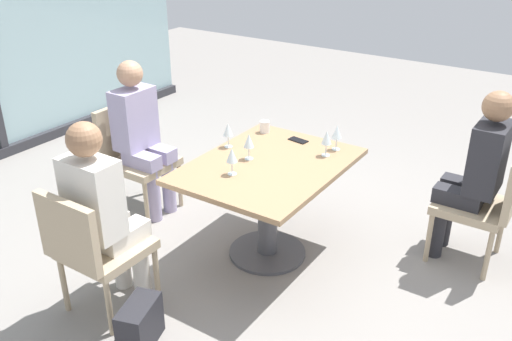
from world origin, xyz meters
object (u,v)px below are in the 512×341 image
at_px(wine_glass_1, 327,138).
at_px(coffee_cup, 265,127).
at_px(chair_far_left, 93,246).
at_px(wine_glass_4, 228,130).
at_px(person_near_window, 141,132).
at_px(wine_glass_2, 249,141).
at_px(dining_table_main, 268,187).
at_px(wine_glass_0, 232,156).
at_px(handbag_0, 140,324).
at_px(wine_glass_3, 337,132).
at_px(chair_front_right, 487,200).
at_px(cell_phone_on_table, 298,140).
at_px(person_front_right, 476,169).
at_px(person_far_left, 102,208).
at_px(chair_near_window, 134,152).

distance_m(wine_glass_1, coffee_cup, 0.62).
height_order(chair_far_left, wine_glass_1, wine_glass_1).
distance_m(wine_glass_4, coffee_cup, 0.40).
xyz_separation_m(person_near_window, wine_glass_2, (-0.01, -1.04, 0.16)).
height_order(dining_table_main, wine_glass_2, wine_glass_2).
relative_size(wine_glass_0, coffee_cup, 2.06).
distance_m(wine_glass_4, handbag_0, 1.48).
relative_size(wine_glass_3, wine_glass_4, 1.00).
height_order(chair_front_right, cell_phone_on_table, chair_front_right).
height_order(wine_glass_0, wine_glass_3, same).
bearing_deg(dining_table_main, wine_glass_0, 158.60).
relative_size(wine_glass_3, cell_phone_on_table, 1.28).
relative_size(person_front_right, cell_phone_on_table, 8.75).
bearing_deg(dining_table_main, wine_glass_4, 78.52).
bearing_deg(wine_glass_4, wine_glass_3, -59.94).
xyz_separation_m(coffee_cup, handbag_0, (-1.65, -0.22, -0.64)).
relative_size(person_near_window, wine_glass_1, 6.81).
distance_m(person_far_left, wine_glass_0, 0.86).
distance_m(person_near_window, handbag_0, 1.69).
relative_size(chair_far_left, person_front_right, 0.69).
bearing_deg(wine_glass_2, coffee_cup, 20.59).
bearing_deg(coffee_cup, handbag_0, -172.52).
height_order(wine_glass_0, wine_glass_1, same).
bearing_deg(coffee_cup, wine_glass_0, -163.10).
height_order(person_front_right, handbag_0, person_front_right).
height_order(dining_table_main, handbag_0, dining_table_main).
bearing_deg(coffee_cup, person_front_right, -79.41).
xyz_separation_m(wine_glass_2, handbag_0, (-1.17, -0.04, -0.72)).
relative_size(wine_glass_1, coffee_cup, 2.06).
height_order(dining_table_main, person_far_left, person_far_left).
height_order(chair_near_window, wine_glass_1, wine_glass_1).
xyz_separation_m(chair_far_left, wine_glass_0, (0.85, -0.41, 0.37)).
bearing_deg(cell_phone_on_table, chair_far_left, 171.41).
relative_size(wine_glass_2, wine_glass_3, 1.00).
bearing_deg(person_far_left, wine_glass_3, -28.06).
height_order(chair_front_right, wine_glass_3, wine_glass_3).
bearing_deg(chair_far_left, person_far_left, -0.00).
xyz_separation_m(wine_glass_1, wine_glass_4, (-0.25, 0.66, 0.00)).
relative_size(chair_front_right, wine_glass_0, 4.70).
xyz_separation_m(chair_front_right, person_far_left, (-1.77, 1.81, 0.20)).
distance_m(person_far_left, wine_glass_2, 1.08).
bearing_deg(wine_glass_3, person_far_left, 151.94).
xyz_separation_m(cell_phone_on_table, handbag_0, (-1.65, 0.08, -0.59)).
bearing_deg(wine_glass_4, person_front_right, -66.97).
relative_size(dining_table_main, wine_glass_2, 6.60).
bearing_deg(wine_glass_4, chair_far_left, 174.31).
height_order(wine_glass_4, handbag_0, wine_glass_4).
xyz_separation_m(dining_table_main, person_far_left, (-1.02, 0.51, 0.15)).
height_order(wine_glass_4, coffee_cup, wine_glass_4).
bearing_deg(chair_front_right, wine_glass_0, 126.09).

